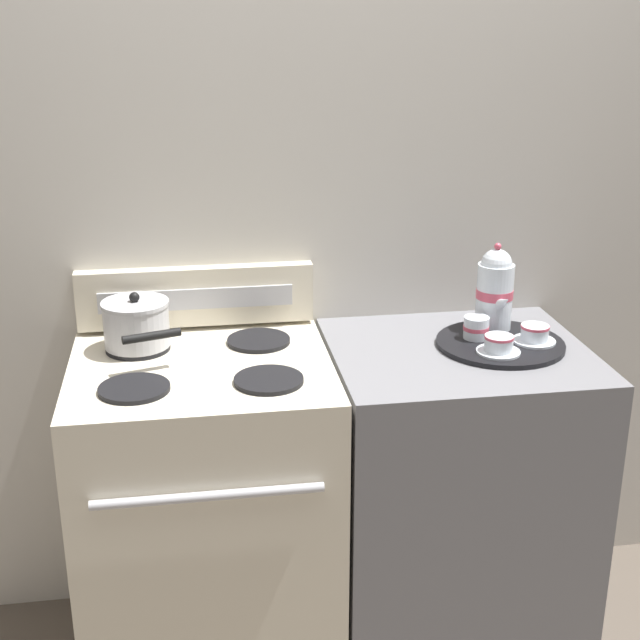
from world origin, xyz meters
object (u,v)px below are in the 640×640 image
saucepan (137,324)px  teapot (495,289)px  serving_tray (500,344)px  creamer_jug (476,328)px  teacup_right (535,334)px  stove (208,515)px  teacup_left (499,344)px

saucepan → teapot: 0.99m
serving_tray → creamer_jug: 0.08m
teacup_right → serving_tray: bearing=167.5°
saucepan → creamer_jug: (0.92, -0.09, -0.03)m
stove → serving_tray: serving_tray is taller
creamer_jug → teapot: bearing=43.6°
saucepan → teapot: teapot is taller
teapot → teacup_left: size_ratio=2.13×
teacup_right → creamer_jug: size_ratio=1.64×
stove → serving_tray: (0.81, 0.01, 0.46)m
saucepan → creamer_jug: bearing=-5.7°
teapot → creamer_jug: teapot is taller
teacup_right → teapot: bearing=121.7°
serving_tray → teacup_left: (-0.03, -0.08, 0.03)m
teapot → teacup_right: bearing=-58.3°
teapot → teacup_right: (0.08, -0.12, -0.09)m
saucepan → serving_tray: (0.98, -0.12, -0.07)m
serving_tray → creamer_jug: size_ratio=4.89×
serving_tray → saucepan: bearing=172.7°
teacup_left → creamer_jug: size_ratio=1.64×
saucepan → creamer_jug: size_ratio=3.88×
stove → creamer_jug: creamer_jug is taller
saucepan → teacup_right: saucepan is taller
stove → teacup_left: 0.92m
teapot → teacup_left: (-0.05, -0.18, -0.09)m
saucepan → serving_tray: saucepan is taller
stove → creamer_jug: 0.90m
saucepan → teacup_right: (1.06, -0.14, -0.04)m
serving_tray → teacup_right: size_ratio=2.99×
teacup_right → saucepan: bearing=172.3°
teapot → teacup_left: teapot is taller
stove → saucepan: size_ratio=3.31×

